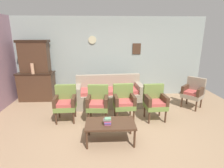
# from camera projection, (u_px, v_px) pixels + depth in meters

# --- Properties ---
(ground_plane) EXTENTS (7.68, 7.68, 0.00)m
(ground_plane) POSITION_uv_depth(u_px,v_px,m) (115.00, 133.00, 3.92)
(ground_plane) COLOR #997A5B
(wall_back_with_decor) EXTENTS (6.40, 0.09, 2.70)m
(wall_back_with_decor) POSITION_uv_depth(u_px,v_px,m) (110.00, 57.00, 6.07)
(wall_back_with_decor) COLOR #939E99
(wall_back_with_decor) RESTS_ON ground
(side_cabinet) EXTENTS (1.16, 0.55, 0.93)m
(side_cabinet) POSITION_uv_depth(u_px,v_px,m) (37.00, 86.00, 5.83)
(side_cabinet) COLOR #472D1E
(side_cabinet) RESTS_ON ground
(cabinet_upper_hutch) EXTENTS (0.99, 0.38, 1.03)m
(cabinet_upper_hutch) POSITION_uv_depth(u_px,v_px,m) (34.00, 56.00, 5.63)
(cabinet_upper_hutch) COLOR #472D1E
(cabinet_upper_hutch) RESTS_ON side_cabinet
(vase_on_cabinet) EXTENTS (0.10, 0.10, 0.33)m
(vase_on_cabinet) POSITION_uv_depth(u_px,v_px,m) (32.00, 69.00, 5.47)
(vase_on_cabinet) COLOR tan
(vase_on_cabinet) RESTS_ON side_cabinet
(floral_couch) EXTENTS (2.08, 0.94, 0.90)m
(floral_couch) POSITION_uv_depth(u_px,v_px,m) (109.00, 94.00, 5.45)
(floral_couch) COLOR gray
(floral_couch) RESTS_ON ground
(armchair_near_couch_end) EXTENTS (0.54, 0.51, 0.90)m
(armchair_near_couch_end) POSITION_uv_depth(u_px,v_px,m) (65.00, 102.00, 4.42)
(armchair_near_couch_end) COLOR olive
(armchair_near_couch_end) RESTS_ON ground
(armchair_near_cabinet) EXTENTS (0.55, 0.53, 0.90)m
(armchair_near_cabinet) POSITION_uv_depth(u_px,v_px,m) (98.00, 102.00, 4.41)
(armchair_near_cabinet) COLOR olive
(armchair_near_cabinet) RESTS_ON ground
(armchair_row_middle) EXTENTS (0.55, 0.53, 0.90)m
(armchair_row_middle) POSITION_uv_depth(u_px,v_px,m) (124.00, 100.00, 4.49)
(armchair_row_middle) COLOR olive
(armchair_row_middle) RESTS_ON ground
(armchair_by_doorway) EXTENTS (0.55, 0.52, 0.90)m
(armchair_by_doorway) POSITION_uv_depth(u_px,v_px,m) (155.00, 101.00, 4.47)
(armchair_by_doorway) COLOR olive
(armchair_by_doorway) RESTS_ON ground
(wingback_chair_by_fireplace) EXTENTS (0.71, 0.71, 0.90)m
(wingback_chair_by_fireplace) POSITION_uv_depth(u_px,v_px,m) (193.00, 91.00, 5.20)
(wingback_chair_by_fireplace) COLOR gray
(wingback_chair_by_fireplace) RESTS_ON ground
(coffee_table) EXTENTS (1.00, 0.56, 0.42)m
(coffee_table) POSITION_uv_depth(u_px,v_px,m) (110.00, 125.00, 3.55)
(coffee_table) COLOR #472D1E
(coffee_table) RESTS_ON ground
(book_stack_on_table) EXTENTS (0.15, 0.12, 0.14)m
(book_stack_on_table) POSITION_uv_depth(u_px,v_px,m) (107.00, 121.00, 3.44)
(book_stack_on_table) COLOR #B4598A
(book_stack_on_table) RESTS_ON coffee_table
(floor_vase_by_wall) EXTENTS (0.21, 0.21, 0.68)m
(floor_vase_by_wall) POSITION_uv_depth(u_px,v_px,m) (194.00, 88.00, 6.03)
(floor_vase_by_wall) COLOR brown
(floor_vase_by_wall) RESTS_ON ground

